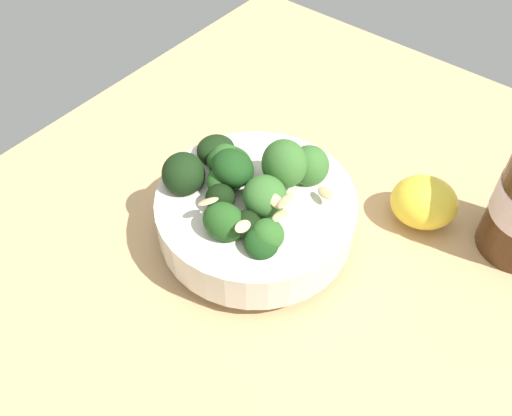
% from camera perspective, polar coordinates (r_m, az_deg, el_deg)
% --- Properties ---
extents(ground_plane, '(0.65, 0.65, 0.04)m').
position_cam_1_polar(ground_plane, '(0.56, 6.37, -2.62)').
color(ground_plane, tan).
extents(bowl_of_broccoli, '(0.18, 0.18, 0.11)m').
position_cam_1_polar(bowl_of_broccoli, '(0.50, -0.30, 0.30)').
color(bowl_of_broccoli, silver).
rests_on(bowl_of_broccoli, ground_plane).
extents(lemon_wedge, '(0.07, 0.08, 0.05)m').
position_cam_1_polar(lemon_wedge, '(0.55, 16.70, 0.56)').
color(lemon_wedge, yellow).
rests_on(lemon_wedge, ground_plane).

